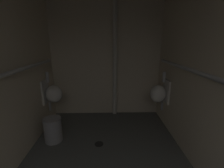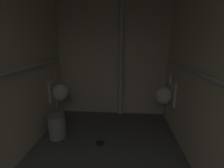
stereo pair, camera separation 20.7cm
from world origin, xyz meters
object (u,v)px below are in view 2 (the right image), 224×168
object	(u,v)px
waste_bin	(57,126)
urinal_right_mid	(165,95)
standpipe_back_wall	(121,62)
floor_drain	(100,143)
urinal_left_mid	(59,92)

from	to	relation	value
waste_bin	urinal_right_mid	bearing A→B (deg)	14.60
standpipe_back_wall	floor_drain	xyz separation A→B (m)	(-0.29, -1.07, -1.19)
floor_drain	waste_bin	size ratio (longest dim) A/B	0.35
urinal_left_mid	standpipe_back_wall	size ratio (longest dim) A/B	0.32
standpipe_back_wall	waste_bin	xyz separation A→B (m)	(-1.05, -0.95, -0.99)
urinal_left_mid	floor_drain	distance (m)	1.27
urinal_left_mid	waste_bin	size ratio (longest dim) A/B	1.89
urinal_right_mid	standpipe_back_wall	bearing A→B (deg)	150.47
urinal_right_mid	standpipe_back_wall	size ratio (longest dim) A/B	0.32
urinal_right_mid	floor_drain	size ratio (longest dim) A/B	5.39
urinal_left_mid	standpipe_back_wall	distance (m)	1.37
floor_drain	urinal_right_mid	bearing A→B (deg)	28.57
urinal_left_mid	urinal_right_mid	bearing A→B (deg)	-1.09
urinal_left_mid	urinal_right_mid	distance (m)	2.00
urinal_right_mid	floor_drain	distance (m)	1.42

